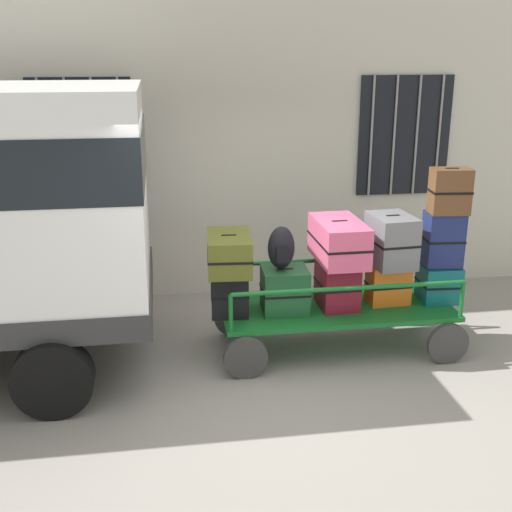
{
  "coord_description": "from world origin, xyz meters",
  "views": [
    {
      "loc": [
        -0.92,
        -5.45,
        3.06
      ],
      "look_at": [
        0.0,
        0.6,
        1.08
      ],
      "focal_mm": 45.07,
      "sensor_mm": 36.0,
      "label": 1
    }
  ],
  "objects_px": {
    "suitcase_center_bottom": "(337,284)",
    "suitcase_right_top": "(450,191)",
    "suitcase_midleft_bottom": "(285,290)",
    "suitcase_midright_middle": "(391,240)",
    "luggage_cart": "(336,315)",
    "suitcase_right_bottom": "(439,283)",
    "backpack": "(281,248)",
    "suitcase_right_middle": "(443,239)",
    "suitcase_center_middle": "(339,241)",
    "suitcase_midright_bottom": "(388,284)",
    "suitcase_left_bottom": "(229,291)",
    "suitcase_left_middle": "(229,253)"
  },
  "relations": [
    {
      "from": "suitcase_left_bottom",
      "to": "suitcase_midright_bottom",
      "type": "height_order",
      "value": "suitcase_left_bottom"
    },
    {
      "from": "suitcase_midright_middle",
      "to": "suitcase_right_middle",
      "type": "xyz_separation_m",
      "value": [
        0.56,
        -0.01,
        -0.01
      ]
    },
    {
      "from": "suitcase_right_bottom",
      "to": "suitcase_right_middle",
      "type": "bearing_deg",
      "value": -90.0
    },
    {
      "from": "suitcase_midleft_bottom",
      "to": "suitcase_midright_middle",
      "type": "height_order",
      "value": "suitcase_midright_middle"
    },
    {
      "from": "suitcase_left_bottom",
      "to": "suitcase_midright_bottom",
      "type": "distance_m",
      "value": 1.69
    },
    {
      "from": "suitcase_midright_middle",
      "to": "suitcase_right_bottom",
      "type": "height_order",
      "value": "suitcase_midright_middle"
    },
    {
      "from": "suitcase_center_middle",
      "to": "suitcase_right_bottom",
      "type": "bearing_deg",
      "value": 0.36
    },
    {
      "from": "suitcase_left_bottom",
      "to": "suitcase_right_top",
      "type": "xyz_separation_m",
      "value": [
        2.25,
        -0.06,
        0.97
      ]
    },
    {
      "from": "luggage_cart",
      "to": "suitcase_center_bottom",
      "type": "bearing_deg",
      "value": 90.0
    },
    {
      "from": "suitcase_midright_bottom",
      "to": "suitcase_midright_middle",
      "type": "bearing_deg",
      "value": -90.0
    },
    {
      "from": "suitcase_midright_middle",
      "to": "suitcase_center_middle",
      "type": "bearing_deg",
      "value": -179.03
    },
    {
      "from": "luggage_cart",
      "to": "suitcase_center_bottom",
      "type": "relative_size",
      "value": 4.9
    },
    {
      "from": "suitcase_center_middle",
      "to": "backpack",
      "type": "height_order",
      "value": "suitcase_center_middle"
    },
    {
      "from": "suitcase_midleft_bottom",
      "to": "suitcase_right_top",
      "type": "distance_m",
      "value": 1.95
    },
    {
      "from": "suitcase_center_middle",
      "to": "suitcase_midright_bottom",
      "type": "xyz_separation_m",
      "value": [
        0.56,
        0.01,
        -0.51
      ]
    },
    {
      "from": "suitcase_left_middle",
      "to": "backpack",
      "type": "xyz_separation_m",
      "value": [
        0.52,
        -0.02,
        0.03
      ]
    },
    {
      "from": "suitcase_center_middle",
      "to": "suitcase_right_top",
      "type": "bearing_deg",
      "value": -2.74
    },
    {
      "from": "suitcase_center_bottom",
      "to": "suitcase_right_middle",
      "type": "height_order",
      "value": "suitcase_right_middle"
    },
    {
      "from": "suitcase_center_bottom",
      "to": "suitcase_midright_middle",
      "type": "bearing_deg",
      "value": 1.59
    },
    {
      "from": "suitcase_center_middle",
      "to": "suitcase_right_middle",
      "type": "bearing_deg",
      "value": 0.16
    },
    {
      "from": "suitcase_left_bottom",
      "to": "suitcase_center_middle",
      "type": "distance_m",
      "value": 1.23
    },
    {
      "from": "suitcase_left_bottom",
      "to": "suitcase_right_bottom",
      "type": "bearing_deg",
      "value": 0.13
    },
    {
      "from": "suitcase_left_bottom",
      "to": "suitcase_right_top",
      "type": "bearing_deg",
      "value": -1.42
    },
    {
      "from": "suitcase_midright_bottom",
      "to": "backpack",
      "type": "relative_size",
      "value": 1.02
    },
    {
      "from": "suitcase_left_bottom",
      "to": "backpack",
      "type": "height_order",
      "value": "backpack"
    },
    {
      "from": "suitcase_center_bottom",
      "to": "suitcase_right_top",
      "type": "bearing_deg",
      "value": -2.43
    },
    {
      "from": "suitcase_midleft_bottom",
      "to": "suitcase_left_bottom",
      "type": "bearing_deg",
      "value": 175.2
    },
    {
      "from": "suitcase_right_top",
      "to": "suitcase_right_middle",
      "type": "bearing_deg",
      "value": 90.0
    },
    {
      "from": "suitcase_right_top",
      "to": "backpack",
      "type": "relative_size",
      "value": 1.07
    },
    {
      "from": "suitcase_center_middle",
      "to": "suitcase_right_middle",
      "type": "distance_m",
      "value": 1.13
    },
    {
      "from": "luggage_cart",
      "to": "suitcase_right_bottom",
      "type": "xyz_separation_m",
      "value": [
        1.13,
        0.03,
        0.29
      ]
    },
    {
      "from": "suitcase_center_middle",
      "to": "suitcase_right_top",
      "type": "xyz_separation_m",
      "value": [
        1.13,
        -0.05,
        0.49
      ]
    },
    {
      "from": "suitcase_right_bottom",
      "to": "suitcase_right_top",
      "type": "xyz_separation_m",
      "value": [
        -0.0,
        -0.06,
        1.01
      ]
    },
    {
      "from": "suitcase_right_bottom",
      "to": "suitcase_midleft_bottom",
      "type": "bearing_deg",
      "value": -178.22
    },
    {
      "from": "suitcase_right_bottom",
      "to": "suitcase_left_bottom",
      "type": "bearing_deg",
      "value": -179.87
    },
    {
      "from": "suitcase_right_top",
      "to": "suitcase_center_middle",
      "type": "bearing_deg",
      "value": 177.26
    },
    {
      "from": "luggage_cart",
      "to": "suitcase_right_bottom",
      "type": "distance_m",
      "value": 1.16
    },
    {
      "from": "suitcase_center_middle",
      "to": "suitcase_right_bottom",
      "type": "xyz_separation_m",
      "value": [
        1.13,
        0.01,
        -0.52
      ]
    },
    {
      "from": "suitcase_midleft_bottom",
      "to": "suitcase_right_top",
      "type": "relative_size",
      "value": 1.03
    },
    {
      "from": "suitcase_left_bottom",
      "to": "suitcase_midright_bottom",
      "type": "xyz_separation_m",
      "value": [
        1.69,
        0.01,
        -0.02
      ]
    },
    {
      "from": "luggage_cart",
      "to": "suitcase_center_middle",
      "type": "distance_m",
      "value": 0.81
    },
    {
      "from": "suitcase_left_bottom",
      "to": "suitcase_right_bottom",
      "type": "relative_size",
      "value": 1.11
    },
    {
      "from": "luggage_cart",
      "to": "suitcase_midleft_bottom",
      "type": "height_order",
      "value": "suitcase_midleft_bottom"
    },
    {
      "from": "suitcase_right_top",
      "to": "suitcase_left_bottom",
      "type": "bearing_deg",
      "value": 178.58
    },
    {
      "from": "suitcase_left_bottom",
      "to": "suitcase_right_top",
      "type": "relative_size",
      "value": 1.0
    },
    {
      "from": "suitcase_left_middle",
      "to": "suitcase_center_middle",
      "type": "height_order",
      "value": "suitcase_center_middle"
    },
    {
      "from": "suitcase_midleft_bottom",
      "to": "suitcase_right_bottom",
      "type": "xyz_separation_m",
      "value": [
        1.69,
        0.05,
        -0.03
      ]
    },
    {
      "from": "suitcase_left_bottom",
      "to": "suitcase_midright_middle",
      "type": "distance_m",
      "value": 1.75
    },
    {
      "from": "luggage_cart",
      "to": "suitcase_left_middle",
      "type": "xyz_separation_m",
      "value": [
        -1.13,
        -0.01,
        0.74
      ]
    },
    {
      "from": "suitcase_center_bottom",
      "to": "suitcase_midright_middle",
      "type": "distance_m",
      "value": 0.71
    }
  ]
}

